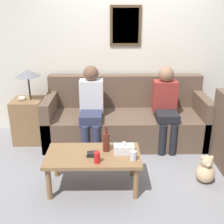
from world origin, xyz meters
The scene contains 13 objects.
ground_plane centered at (0.00, 0.00, 0.00)m, with size 16.00×16.00×0.00m, color gray.
wall_back centered at (0.00, 1.02, 1.30)m, with size 9.00×0.08×2.60m.
couch_main centered at (0.00, 0.55, 0.33)m, with size 2.42×0.91×0.97m.
coffee_table centered at (-0.44, -0.70, 0.36)m, with size 1.06×0.56×0.42m.
side_table_with_lamp centered at (-1.48, 0.51, 0.41)m, with size 0.46×0.44×1.13m.
wine_bottle centered at (-0.29, -0.62, 0.54)m, with size 0.08×0.08×0.31m.
drinking_glass centered at (0.00, -0.83, 0.48)m, with size 0.07×0.07×0.11m.
book_stack centered at (-0.44, -0.74, 0.45)m, with size 0.14×0.10×0.05m.
soda_can centered at (-0.39, -0.88, 0.49)m, with size 0.07×0.07×0.12m.
tissue_box centered at (-0.09, -0.68, 0.48)m, with size 0.23×0.12×0.15m.
person_left centered at (-0.51, 0.34, 0.66)m, with size 0.34×0.60×1.19m.
person_right centered at (0.56, 0.35, 0.66)m, with size 0.34×0.58×1.18m.
teddy_bear centered at (0.89, -0.63, 0.15)m, with size 0.22×0.22×0.35m.
Camera 1 is at (-0.26, -3.48, 1.99)m, focal length 45.00 mm.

